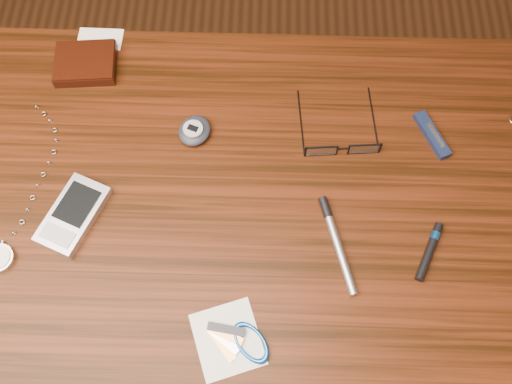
# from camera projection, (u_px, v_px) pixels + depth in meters

# --- Properties ---
(ground) EXTENTS (3.80, 3.80, 0.00)m
(ground) POSITION_uv_depth(u_px,v_px,m) (243.00, 325.00, 1.52)
(ground) COLOR #472814
(ground) RESTS_ON ground
(desk) EXTENTS (1.00, 0.70, 0.75)m
(desk) POSITION_uv_depth(u_px,v_px,m) (235.00, 243.00, 0.94)
(desk) COLOR #381609
(desk) RESTS_ON ground
(wallet_and_card) EXTENTS (0.11, 0.13, 0.02)m
(wallet_and_card) POSITION_uv_depth(u_px,v_px,m) (86.00, 63.00, 0.95)
(wallet_and_card) COLOR black
(wallet_and_card) RESTS_ON desk
(eyeglasses) EXTENTS (0.13, 0.13, 0.03)m
(eyeglasses) POSITION_uv_depth(u_px,v_px,m) (342.00, 146.00, 0.88)
(eyeglasses) COLOR black
(eyeglasses) RESTS_ON desk
(pocket_watch) EXTENTS (0.07, 0.28, 0.01)m
(pocket_watch) POSITION_uv_depth(u_px,v_px,m) (2.00, 253.00, 0.82)
(pocket_watch) COLOR #B4B4B8
(pocket_watch) RESTS_ON desk
(pda_phone) EXTENTS (0.10, 0.13, 0.02)m
(pda_phone) POSITION_uv_depth(u_px,v_px,m) (73.00, 215.00, 0.84)
(pda_phone) COLOR silver
(pda_phone) RESTS_ON desk
(pedometer) EXTENTS (0.07, 0.07, 0.02)m
(pedometer) POSITION_uv_depth(u_px,v_px,m) (194.00, 131.00, 0.90)
(pedometer) COLOR #20222C
(pedometer) RESTS_ON desk
(notepad_keys) EXTENTS (0.12, 0.12, 0.01)m
(notepad_keys) POSITION_uv_depth(u_px,v_px,m) (239.00, 341.00, 0.77)
(notepad_keys) COLOR silver
(notepad_keys) RESTS_ON desk
(pocket_knife) EXTENTS (0.05, 0.09, 0.01)m
(pocket_knife) POSITION_uv_depth(u_px,v_px,m) (432.00, 135.00, 0.90)
(pocket_knife) COLOR black
(pocket_knife) RESTS_ON desk
(silver_pen) EXTENTS (0.05, 0.15, 0.01)m
(silver_pen) POSITION_uv_depth(u_px,v_px,m) (335.00, 237.00, 0.83)
(silver_pen) COLOR #AEAEB2
(silver_pen) RESTS_ON desk
(black_blue_pen) EXTENTS (0.05, 0.09, 0.01)m
(black_blue_pen) POSITION_uv_depth(u_px,v_px,m) (430.00, 250.00, 0.82)
(black_blue_pen) COLOR black
(black_blue_pen) RESTS_ON desk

